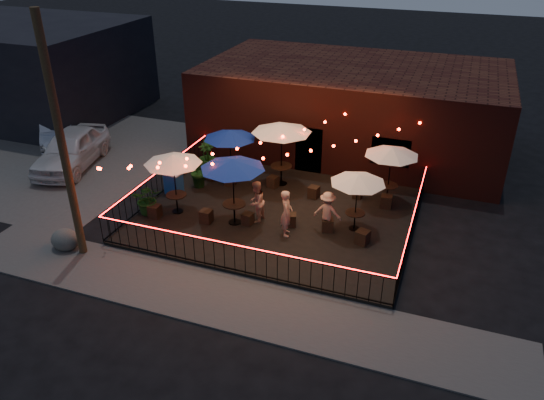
# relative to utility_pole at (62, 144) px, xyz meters

# --- Properties ---
(ground) EXTENTS (110.00, 110.00, 0.00)m
(ground) POSITION_rel_utility_pole_xyz_m (5.40, 2.60, -4.00)
(ground) COLOR black
(ground) RESTS_ON ground
(patio) EXTENTS (10.00, 8.00, 0.15)m
(patio) POSITION_rel_utility_pole_xyz_m (5.40, 4.60, -3.92)
(patio) COLOR black
(patio) RESTS_ON ground
(sidewalk) EXTENTS (18.00, 2.50, 0.05)m
(sidewalk) POSITION_rel_utility_pole_xyz_m (5.40, -0.65, -3.98)
(sidewalk) COLOR #484442
(sidewalk) RESTS_ON ground
(parking_lot) EXTENTS (11.00, 12.00, 0.02)m
(parking_lot) POSITION_rel_utility_pole_xyz_m (-6.60, 6.60, -3.99)
(parking_lot) COLOR #484442
(parking_lot) RESTS_ON ground
(brick_building) EXTENTS (14.00, 8.00, 4.00)m
(brick_building) POSITION_rel_utility_pole_xyz_m (6.40, 12.59, -2.00)
(brick_building) COLOR #33120E
(brick_building) RESTS_ON ground
(background_building) EXTENTS (12.00, 9.00, 5.00)m
(background_building) POSITION_rel_utility_pole_xyz_m (-12.60, 11.60, -1.50)
(background_building) COLOR black
(background_building) RESTS_ON ground
(utility_pole) EXTENTS (0.26, 0.26, 8.00)m
(utility_pole) POSITION_rel_utility_pole_xyz_m (0.00, 0.00, 0.00)
(utility_pole) COLOR #382B17
(utility_pole) RESTS_ON ground
(fence_front) EXTENTS (10.00, 0.04, 1.04)m
(fence_front) POSITION_rel_utility_pole_xyz_m (5.40, 0.60, -3.34)
(fence_front) COLOR black
(fence_front) RESTS_ON patio
(fence_left) EXTENTS (0.04, 8.00, 1.04)m
(fence_left) POSITION_rel_utility_pole_xyz_m (0.40, 4.60, -3.34)
(fence_left) COLOR black
(fence_left) RESTS_ON patio
(fence_right) EXTENTS (0.04, 8.00, 1.04)m
(fence_right) POSITION_rel_utility_pole_xyz_m (10.40, 4.60, -3.34)
(fence_right) COLOR black
(fence_right) RESTS_ON patio
(festoon_lights) EXTENTS (10.02, 8.72, 1.32)m
(festoon_lights) POSITION_rel_utility_pole_xyz_m (4.39, 4.30, -1.48)
(festoon_lights) COLOR #FF1B07
(festoon_lights) RESTS_ON ground
(cafe_table_0) EXTENTS (2.70, 2.70, 2.37)m
(cafe_table_0) POSITION_rel_utility_pole_xyz_m (1.75, 3.42, -1.69)
(cafe_table_0) COLOR black
(cafe_table_0) RESTS_ON patio
(cafe_table_1) EXTENTS (2.32, 2.32, 2.38)m
(cafe_table_1) POSITION_rel_utility_pole_xyz_m (2.71, 6.37, -1.67)
(cafe_table_1) COLOR black
(cafe_table_1) RESTS_ON patio
(cafe_table_2) EXTENTS (2.71, 2.71, 2.57)m
(cafe_table_2) POSITION_rel_utility_pole_xyz_m (4.14, 3.42, -1.50)
(cafe_table_2) COLOR black
(cafe_table_2) RESTS_ON patio
(cafe_table_3) EXTENTS (3.19, 3.19, 2.71)m
(cafe_table_3) POSITION_rel_utility_pole_xyz_m (4.69, 7.05, -1.37)
(cafe_table_3) COLOR black
(cafe_table_3) RESTS_ON patio
(cafe_table_4) EXTENTS (2.14, 2.14, 2.17)m
(cafe_table_4) POSITION_rel_utility_pole_xyz_m (8.38, 4.52, -1.87)
(cafe_table_4) COLOR black
(cafe_table_4) RESTS_ON patio
(cafe_table_5) EXTENTS (2.64, 2.64, 2.31)m
(cafe_table_5) POSITION_rel_utility_pole_xyz_m (9.13, 7.05, -1.74)
(cafe_table_5) COLOR black
(cafe_table_5) RESTS_ON patio
(bistro_chair_0) EXTENTS (0.42, 0.42, 0.49)m
(bistro_chair_0) POSITION_rel_utility_pole_xyz_m (1.17, 2.77, -3.61)
(bistro_chair_0) COLOR black
(bistro_chair_0) RESTS_ON patio
(bistro_chair_1) EXTENTS (0.41, 0.41, 0.48)m
(bistro_chair_1) POSITION_rel_utility_pole_xyz_m (3.15, 3.10, -3.61)
(bistro_chair_1) COLOR black
(bistro_chair_1) RESTS_ON patio
(bistro_chair_2) EXTENTS (0.55, 0.55, 0.50)m
(bistro_chair_2) POSITION_rel_utility_pole_xyz_m (1.72, 6.41, -3.60)
(bistro_chair_2) COLOR black
(bistro_chair_2) RESTS_ON patio
(bistro_chair_3) EXTENTS (0.41, 0.41, 0.46)m
(bistro_chair_3) POSITION_rel_utility_pole_xyz_m (2.71, 6.20, -3.62)
(bistro_chair_3) COLOR black
(bistro_chair_3) RESTS_ON patio
(bistro_chair_4) EXTENTS (0.42, 0.42, 0.44)m
(bistro_chair_4) POSITION_rel_utility_pole_xyz_m (4.64, 3.49, -3.63)
(bistro_chair_4) COLOR black
(bistro_chair_4) RESTS_ON patio
(bistro_chair_5) EXTENTS (0.50, 0.50, 0.47)m
(bistro_chair_5) POSITION_rel_utility_pole_xyz_m (6.15, 3.95, -3.61)
(bistro_chair_5) COLOR black
(bistro_chair_5) RESTS_ON patio
(bistro_chair_6) EXTENTS (0.48, 0.48, 0.47)m
(bistro_chair_6) POSITION_rel_utility_pole_xyz_m (4.46, 6.67, -3.61)
(bistro_chair_6) COLOR black
(bistro_chair_6) RESTS_ON patio
(bistro_chair_7) EXTENTS (0.45, 0.45, 0.47)m
(bistro_chair_7) POSITION_rel_utility_pole_xyz_m (6.32, 6.36, -3.62)
(bistro_chair_7) COLOR black
(bistro_chair_7) RESTS_ON patio
(bistro_chair_8) EXTENTS (0.50, 0.50, 0.47)m
(bistro_chair_8) POSITION_rel_utility_pole_xyz_m (7.51, 4.06, -3.62)
(bistro_chair_8) COLOR black
(bistro_chair_8) RESTS_ON patio
(bistro_chair_9) EXTENTS (0.52, 0.52, 0.50)m
(bistro_chair_9) POSITION_rel_utility_pole_xyz_m (8.86, 3.65, -3.60)
(bistro_chair_9) COLOR black
(bistro_chair_9) RESTS_ON patio
(bistro_chair_10) EXTENTS (0.39, 0.39, 0.42)m
(bistro_chair_10) POSITION_rel_utility_pole_xyz_m (7.99, 6.94, -3.64)
(bistro_chair_10) COLOR black
(bistro_chair_10) RESTS_ON patio
(bistro_chair_11) EXTENTS (0.45, 0.45, 0.51)m
(bistro_chair_11) POSITION_rel_utility_pole_xyz_m (9.19, 6.54, -3.60)
(bistro_chair_11) COLOR black
(bistro_chair_11) RESTS_ON patio
(patron_a) EXTENTS (0.58, 0.73, 1.74)m
(patron_a) POSITION_rel_utility_pole_xyz_m (6.20, 3.30, -2.98)
(patron_a) COLOR #D4AD85
(patron_a) RESTS_ON patio
(patron_b) EXTENTS (0.68, 0.83, 1.60)m
(patron_b) POSITION_rel_utility_pole_xyz_m (4.85, 3.82, -3.05)
(patron_b) COLOR beige
(patron_b) RESTS_ON patio
(patron_c) EXTENTS (1.00, 0.59, 1.53)m
(patron_c) POSITION_rel_utility_pole_xyz_m (7.47, 4.07, -3.08)
(patron_c) COLOR tan
(patron_c) RESTS_ON patio
(potted_shrub_a) EXTENTS (1.40, 1.32, 1.22)m
(potted_shrub_a) POSITION_rel_utility_pole_xyz_m (0.80, 2.94, -3.24)
(potted_shrub_a) COLOR #103C0B
(potted_shrub_a) RESTS_ON patio
(potted_shrub_b) EXTENTS (0.92, 0.82, 1.41)m
(potted_shrub_b) POSITION_rel_utility_pole_xyz_m (1.62, 5.59, -3.15)
(potted_shrub_b) COLOR #0B340C
(potted_shrub_b) RESTS_ON patio
(potted_shrub_c) EXTENTS (0.89, 0.89, 1.37)m
(potted_shrub_c) POSITION_rel_utility_pole_xyz_m (1.14, 7.24, -3.16)
(potted_shrub_c) COLOR #143A10
(potted_shrub_c) RESTS_ON patio
(cooler) EXTENTS (0.78, 0.62, 0.94)m
(cooler) POSITION_rel_utility_pole_xyz_m (0.90, 4.69, -3.37)
(cooler) COLOR #194FA3
(cooler) RESTS_ON patio
(boulder) EXTENTS (0.95, 0.81, 0.73)m
(boulder) POSITION_rel_utility_pole_xyz_m (-0.70, 0.01, -3.63)
(boulder) COLOR #4B4C47
(boulder) RESTS_ON ground
(car_white) EXTENTS (3.06, 5.28, 1.69)m
(car_white) POSITION_rel_utility_pole_xyz_m (-4.96, 5.76, -3.16)
(car_white) COLOR white
(car_white) RESTS_ON ground
(car_silver) EXTENTS (3.84, 4.24, 1.40)m
(car_silver) POSITION_rel_utility_pole_xyz_m (-7.61, 7.95, -3.30)
(car_silver) COLOR #93949B
(car_silver) RESTS_ON ground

